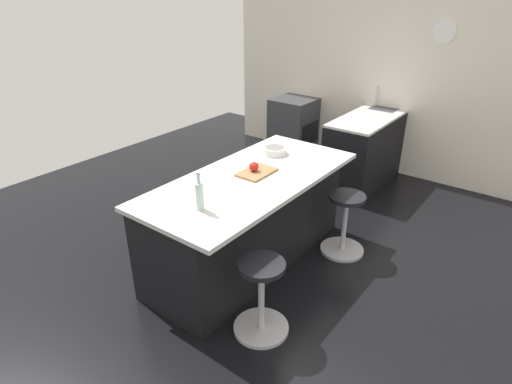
# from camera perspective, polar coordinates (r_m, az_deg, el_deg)

# --- Properties ---
(ground_plane) EXTENTS (7.65, 7.65, 0.00)m
(ground_plane) POSITION_cam_1_polar(r_m,az_deg,el_deg) (4.30, 1.98, -9.08)
(ground_plane) COLOR black
(interior_partition_left) EXTENTS (0.15, 5.26, 2.92)m
(interior_partition_left) POSITION_cam_1_polar(r_m,az_deg,el_deg) (6.24, 18.71, 15.48)
(interior_partition_left) COLOR silver
(interior_partition_left) RESTS_ON ground_plane
(sink_cabinet) EXTENTS (1.98, 0.60, 1.20)m
(sink_cabinet) POSITION_cam_1_polar(r_m,az_deg,el_deg) (6.20, 15.55, 6.28)
(sink_cabinet) COLOR black
(sink_cabinet) RESTS_ON ground_plane
(oven_range) EXTENTS (0.60, 0.61, 0.89)m
(oven_range) POSITION_cam_1_polar(r_m,az_deg,el_deg) (6.77, 5.02, 8.62)
(oven_range) COLOR #38383D
(oven_range) RESTS_ON ground_plane
(kitchen_island) EXTENTS (2.20, 1.00, 0.91)m
(kitchen_island) POSITION_cam_1_polar(r_m,az_deg,el_deg) (4.07, -1.09, -3.58)
(kitchen_island) COLOR black
(kitchen_island) RESTS_ON ground_plane
(stool_by_window) EXTENTS (0.44, 0.44, 0.64)m
(stool_by_window) POSITION_cam_1_polar(r_m,az_deg,el_deg) (4.37, 11.70, -4.39)
(stool_by_window) COLOR #B7B7BC
(stool_by_window) RESTS_ON ground_plane
(stool_middle) EXTENTS (0.44, 0.44, 0.64)m
(stool_middle) POSITION_cam_1_polar(r_m,az_deg,el_deg) (3.37, 0.71, -14.14)
(stool_middle) COLOR #B7B7BC
(stool_middle) RESTS_ON ground_plane
(cutting_board) EXTENTS (0.36, 0.24, 0.02)m
(cutting_board) POSITION_cam_1_polar(r_m,az_deg,el_deg) (3.91, 0.09, 2.65)
(cutting_board) COLOR olive
(cutting_board) RESTS_ON kitchen_island
(apple_red) EXTENTS (0.09, 0.09, 0.09)m
(apple_red) POSITION_cam_1_polar(r_m,az_deg,el_deg) (3.90, -0.28, 3.42)
(apple_red) COLOR red
(apple_red) RESTS_ON cutting_board
(water_bottle) EXTENTS (0.06, 0.06, 0.31)m
(water_bottle) POSITION_cam_1_polar(r_m,az_deg,el_deg) (3.27, -7.54, -0.42)
(water_bottle) COLOR silver
(water_bottle) RESTS_ON kitchen_island
(fruit_bowl) EXTENTS (0.24, 0.24, 0.07)m
(fruit_bowl) POSITION_cam_1_polar(r_m,az_deg,el_deg) (4.36, 2.51, 5.59)
(fruit_bowl) COLOR silver
(fruit_bowl) RESTS_ON kitchen_island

